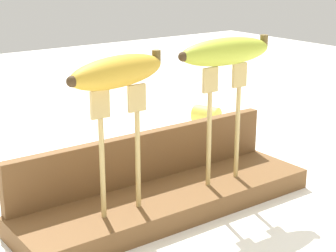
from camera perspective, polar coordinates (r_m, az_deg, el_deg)
ground_plane at (r=0.83m, az=-0.00°, el=-8.69°), size 3.00×3.00×0.00m
wooden_board at (r=0.82m, az=-0.00°, el=-7.72°), size 0.46×0.13×0.03m
board_backstop at (r=0.85m, az=-2.27°, el=-3.11°), size 0.45×0.02×0.08m
fork_stand_left at (r=0.72m, az=-5.00°, el=-1.32°), size 0.08×0.01×0.17m
fork_stand_right at (r=0.82m, az=5.80°, el=1.32°), size 0.08×0.01×0.18m
banana_raised_left at (r=0.70m, az=-5.19°, el=5.62°), size 0.16×0.08×0.04m
banana_raised_right at (r=0.80m, az=6.00°, el=7.67°), size 0.16×0.04×0.04m
banana_chunk_far at (r=1.24m, az=3.93°, el=1.14°), size 0.06×0.07×0.04m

